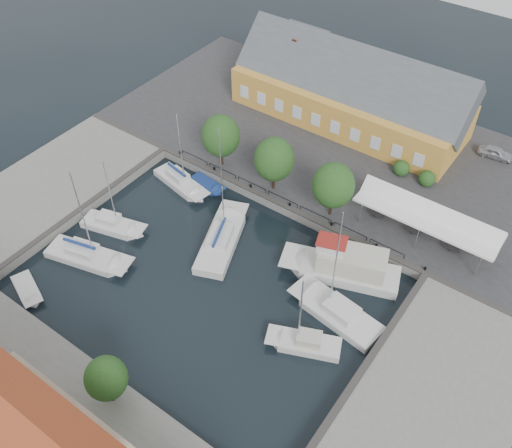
% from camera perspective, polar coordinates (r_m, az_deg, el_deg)
% --- Properties ---
extents(ground, '(140.00, 140.00, 0.00)m').
position_cam_1_polar(ground, '(54.44, -3.70, -4.73)').
color(ground, black).
rests_on(ground, ground).
extents(north_quay, '(56.00, 26.00, 1.00)m').
position_cam_1_polar(north_quay, '(68.39, 8.42, 7.56)').
color(north_quay, '#2D2D30').
rests_on(north_quay, ground).
extents(west_quay, '(12.00, 24.00, 1.00)m').
position_cam_1_polar(west_quay, '(65.85, -20.04, 3.27)').
color(west_quay, slate).
rests_on(west_quay, ground).
extents(east_quay, '(12.00, 24.00, 1.00)m').
position_cam_1_polar(east_quay, '(47.66, 16.87, -17.47)').
color(east_quay, slate).
rests_on(east_quay, ground).
extents(south_bank, '(56.00, 14.00, 1.00)m').
position_cam_1_polar(south_bank, '(47.38, -20.72, -19.90)').
color(south_bank, slate).
rests_on(south_bank, ground).
extents(quay_edge_fittings, '(56.00, 24.72, 0.40)m').
position_cam_1_polar(quay_edge_fittings, '(56.14, -0.73, -1.05)').
color(quay_edge_fittings, '#383533').
rests_on(quay_edge_fittings, north_quay).
extents(warehouse, '(28.56, 14.00, 9.55)m').
position_cam_1_polar(warehouse, '(71.15, 9.08, 12.93)').
color(warehouse, gold).
rests_on(warehouse, north_quay).
extents(tent_canopy, '(14.00, 4.00, 2.83)m').
position_cam_1_polar(tent_canopy, '(56.53, 16.79, 0.67)').
color(tent_canopy, white).
rests_on(tent_canopy, north_quay).
extents(quay_trees, '(18.20, 4.20, 6.30)m').
position_cam_1_polar(quay_trees, '(58.88, 1.84, 6.48)').
color(quay_trees, black).
rests_on(quay_trees, north_quay).
extents(car_silver, '(3.96, 1.90, 1.30)m').
position_cam_1_polar(car_silver, '(70.49, 22.85, 6.60)').
color(car_silver, '#B0B1B8').
rests_on(car_silver, north_quay).
extents(car_red, '(3.64, 4.40, 1.41)m').
position_cam_1_polar(car_red, '(65.21, 1.85, 7.31)').
color(car_red, '#4F1212').
rests_on(car_red, north_quay).
extents(center_sailboat, '(6.35, 10.28, 13.60)m').
position_cam_1_polar(center_sailboat, '(56.62, -3.45, -1.67)').
color(center_sailboat, silver).
rests_on(center_sailboat, ground).
extents(trawler, '(11.62, 6.80, 5.00)m').
position_cam_1_polar(trawler, '(53.91, 8.87, -4.33)').
color(trawler, silver).
rests_on(trawler, ground).
extents(east_boat_a, '(9.27, 4.24, 12.60)m').
position_cam_1_polar(east_boat_a, '(51.42, 8.11, -8.87)').
color(east_boat_a, silver).
rests_on(east_boat_a, ground).
extents(east_boat_b, '(6.65, 4.39, 9.04)m').
position_cam_1_polar(east_boat_b, '(49.28, 4.96, -11.90)').
color(east_boat_b, silver).
rests_on(east_boat_b, ground).
extents(west_boat_a, '(7.85, 3.57, 10.25)m').
position_cam_1_polar(west_boat_a, '(63.54, -7.54, 4.05)').
color(west_boat_a, silver).
rests_on(west_boat_a, ground).
extents(west_boat_c, '(7.09, 3.87, 9.48)m').
position_cam_1_polar(west_boat_c, '(59.90, -14.14, -0.21)').
color(west_boat_c, silver).
rests_on(west_boat_c, ground).
extents(west_boat_d, '(9.12, 4.73, 11.76)m').
position_cam_1_polar(west_boat_d, '(57.51, -16.49, -3.19)').
color(west_boat_d, silver).
rests_on(west_boat_d, ground).
extents(launch_sw, '(4.79, 3.16, 0.98)m').
position_cam_1_polar(launch_sw, '(56.75, -21.87, -6.20)').
color(launch_sw, silver).
rests_on(launch_sw, ground).
extents(launch_nw, '(4.59, 2.23, 0.88)m').
position_cam_1_polar(launch_nw, '(63.24, -4.97, 3.86)').
color(launch_nw, navy).
rests_on(launch_nw, ground).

